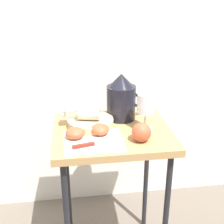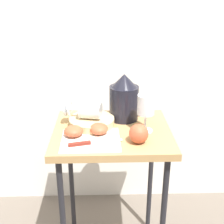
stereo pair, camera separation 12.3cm
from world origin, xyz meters
name	(u,v)px [view 1 (the left image)]	position (x,y,z in m)	size (l,w,h in m)	color
curtain_drape	(100,47)	(0.00, 0.48, 0.96)	(2.40, 0.03, 1.91)	silver
table	(112,147)	(0.00, 0.00, 0.62)	(0.49, 0.42, 0.70)	#AD8451
linen_napkin	(93,141)	(-0.09, -0.09, 0.70)	(0.23, 0.20, 0.00)	silver
basket_tray	(91,123)	(-0.09, 0.04, 0.72)	(0.19, 0.19, 0.04)	tan
pitcher	(121,101)	(0.06, 0.11, 0.79)	(0.18, 0.13, 0.21)	black
wine_glass_upright	(146,106)	(0.14, -0.02, 0.81)	(0.07, 0.07, 0.16)	silver
wine_glass_tipped_near	(88,111)	(-0.10, 0.04, 0.77)	(0.16, 0.09, 0.07)	silver
wine_glass_tipped_far	(90,111)	(-0.09, 0.04, 0.77)	(0.15, 0.10, 0.07)	silver
apple_half_left	(75,133)	(-0.16, -0.06, 0.73)	(0.08, 0.08, 0.04)	#C15133
apple_half_right	(100,129)	(-0.05, -0.04, 0.73)	(0.08, 0.08, 0.04)	#C15133
apple_whole	(141,132)	(0.10, -0.12, 0.74)	(0.08, 0.08, 0.08)	#C15133
knife	(91,144)	(-0.10, -0.13, 0.71)	(0.21, 0.06, 0.01)	silver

